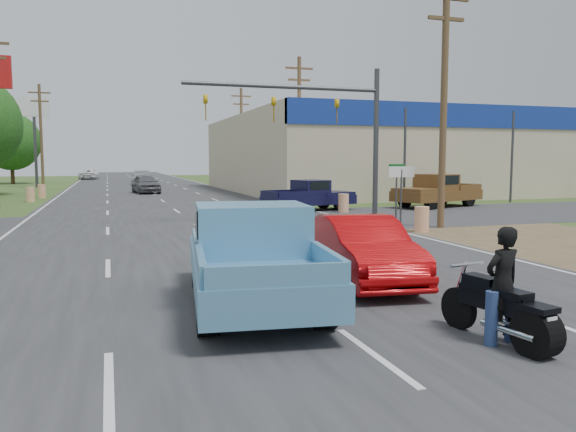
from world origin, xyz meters
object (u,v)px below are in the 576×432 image
object	(u,v)px
rider	(502,289)
navy_pickup	(311,195)
brown_pickup	(436,191)
blue_pickup	(252,253)
distant_car_silver	(142,177)
red_convertible	(362,250)
motorcycle	(505,313)
distant_car_grey	(146,184)
distant_car_white	(89,174)

from	to	relation	value
rider	navy_pickup	distance (m)	22.72
brown_pickup	rider	bearing A→B (deg)	129.45
blue_pickup	distant_car_silver	xyz separation A→B (m)	(1.16, 57.16, -0.20)
rider	red_convertible	bearing A→B (deg)	-97.29
red_convertible	navy_pickup	xyz separation A→B (m)	(5.20, 17.55, 0.11)
rider	brown_pickup	xyz separation A→B (m)	(12.90, 22.04, 0.14)
motorcycle	navy_pickup	bearing A→B (deg)	68.20
brown_pickup	blue_pickup	bearing A→B (deg)	119.11
red_convertible	blue_pickup	xyz separation A→B (m)	(-2.85, -1.04, 0.23)
navy_pickup	distant_car_grey	bearing A→B (deg)	-171.93
red_convertible	brown_pickup	world-z (taller)	brown_pickup
brown_pickup	distant_car_white	distance (m)	61.63
distant_car_grey	distant_car_white	xyz separation A→B (m)	(-5.62, 38.15, -0.04)
distant_car_silver	rider	bearing A→B (deg)	-82.59
red_convertible	distant_car_silver	bearing A→B (deg)	98.33
blue_pickup	brown_pickup	bearing A→B (deg)	56.31
brown_pickup	distant_car_silver	size ratio (longest dim) A/B	1.17
motorcycle	distant_car_white	distance (m)	80.42
navy_pickup	brown_pickup	bearing A→B (deg)	76.01
rider	distant_car_white	size ratio (longest dim) A/B	0.32
motorcycle	navy_pickup	xyz separation A→B (m)	(5.05, 22.21, 0.36)
blue_pickup	brown_pickup	xyz separation A→B (m)	(15.89, 18.48, 0.01)
brown_pickup	red_convertible	bearing A→B (deg)	123.01
motorcycle	distant_car_silver	bearing A→B (deg)	82.74
navy_pickup	distant_car_grey	xyz separation A→B (m)	(-7.62, 19.64, -0.07)
distant_car_grey	distant_car_silver	distance (m)	18.94
distant_car_silver	distant_car_grey	bearing A→B (deg)	-86.54
red_convertible	distant_car_grey	size ratio (longest dim) A/B	0.98
red_convertible	distant_car_grey	bearing A→B (deg)	100.34
navy_pickup	distant_car_grey	distance (m)	21.07
rider	blue_pickup	world-z (taller)	blue_pickup
red_convertible	brown_pickup	size ratio (longest dim) A/B	0.72
red_convertible	distant_car_silver	world-z (taller)	distant_car_silver
blue_pickup	navy_pickup	world-z (taller)	blue_pickup
distant_car_grey	distant_car_white	distance (m)	38.56
motorcycle	rider	bearing A→B (deg)	90.00
motorcycle	rider	size ratio (longest dim) A/B	1.31
motorcycle	blue_pickup	size ratio (longest dim) A/B	0.37
navy_pickup	distant_car_white	size ratio (longest dim) A/B	1.01
red_convertible	brown_pickup	distance (m)	21.77
rider	distant_car_silver	distance (m)	60.75
motorcycle	blue_pickup	bearing A→B (deg)	120.61
red_convertible	rider	size ratio (longest dim) A/B	2.67
red_convertible	motorcycle	xyz separation A→B (m)	(0.15, -4.66, -0.25)
red_convertible	distant_car_silver	xyz separation A→B (m)	(-1.68, 56.12, 0.04)
red_convertible	motorcycle	world-z (taller)	red_convertible
brown_pickup	distant_car_grey	world-z (taller)	brown_pickup
brown_pickup	distant_car_grey	distance (m)	25.09
distant_car_silver	navy_pickup	bearing A→B (deg)	-74.19
blue_pickup	distant_car_white	xyz separation A→B (m)	(-5.19, 76.39, -0.23)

